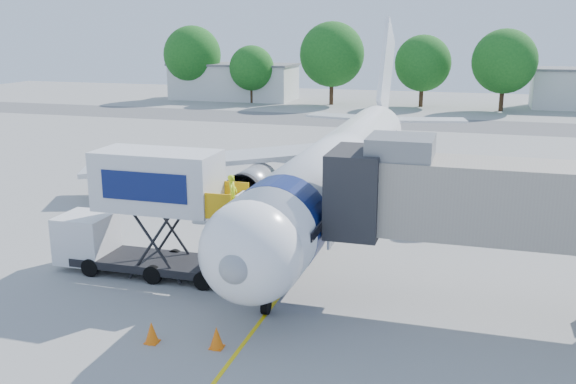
# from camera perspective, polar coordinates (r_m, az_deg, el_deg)

# --- Properties ---
(ground) EXTENTS (160.00, 160.00, 0.00)m
(ground) POSITION_cam_1_polar(r_m,az_deg,el_deg) (33.17, 3.21, -4.04)
(ground) COLOR gray
(ground) RESTS_ON ground
(guidance_line) EXTENTS (0.15, 70.00, 0.01)m
(guidance_line) POSITION_cam_1_polar(r_m,az_deg,el_deg) (33.16, 3.21, -4.03)
(guidance_line) COLOR yellow
(guidance_line) RESTS_ON ground
(taxiway_strip) EXTENTS (120.00, 10.00, 0.01)m
(taxiway_strip) POSITION_cam_1_polar(r_m,az_deg,el_deg) (73.75, 10.77, 6.01)
(taxiway_strip) COLOR #59595B
(taxiway_strip) RESTS_ON ground
(aircraft) EXTENTS (34.17, 37.73, 11.35)m
(aircraft) POSITION_cam_1_polar(r_m,az_deg,el_deg) (36.28, 4.77, 2.38)
(aircraft) COLOR white
(aircraft) RESTS_ON ground
(jet_bridge) EXTENTS (13.90, 3.20, 6.60)m
(jet_bridge) POSITION_cam_1_polar(r_m,az_deg,el_deg) (24.46, 17.97, -0.86)
(jet_bridge) COLOR gray
(jet_bridge) RESTS_ON ground
(catering_hiloader) EXTENTS (8.50, 2.44, 5.50)m
(catering_hiloader) POSITION_cam_1_polar(r_m,az_deg,el_deg) (28.24, -12.57, -1.82)
(catering_hiloader) COLOR black
(catering_hiloader) RESTS_ON ground
(safety_cone_a) EXTENTS (0.49, 0.49, 0.77)m
(safety_cone_a) POSITION_cam_1_polar(r_m,az_deg,el_deg) (22.23, -6.37, -12.76)
(safety_cone_a) COLOR orange
(safety_cone_a) RESTS_ON ground
(safety_cone_b) EXTENTS (0.49, 0.49, 0.77)m
(safety_cone_b) POSITION_cam_1_polar(r_m,az_deg,el_deg) (22.92, -12.02, -12.13)
(safety_cone_b) COLOR orange
(safety_cone_b) RESTS_ON ground
(outbuilding_left) EXTENTS (18.40, 8.40, 5.30)m
(outbuilding_left) POSITION_cam_1_polar(r_m,az_deg,el_deg) (97.52, -4.83, 9.78)
(outbuilding_left) COLOR silver
(outbuilding_left) RESTS_ON ground
(tree_a) EXTENTS (8.45, 8.45, 10.78)m
(tree_a) POSITION_cam_1_polar(r_m,az_deg,el_deg) (97.79, -8.50, 11.97)
(tree_a) COLOR #382314
(tree_a) RESTS_ON ground
(tree_b) EXTENTS (6.32, 6.32, 8.06)m
(tree_b) POSITION_cam_1_polar(r_m,az_deg,el_deg) (92.37, -3.25, 10.94)
(tree_b) COLOR #382314
(tree_b) RESTS_ON ground
(tree_c) EXTENTS (8.87, 8.87, 11.32)m
(tree_c) POSITION_cam_1_polar(r_m,az_deg,el_deg) (90.17, 3.93, 12.10)
(tree_c) COLOR #382314
(tree_c) RESTS_ON ground
(tree_d) EXTENTS (7.51, 7.51, 9.58)m
(tree_d) POSITION_cam_1_polar(r_m,az_deg,el_deg) (89.35, 11.89, 11.14)
(tree_d) COLOR #382314
(tree_d) RESTS_ON ground
(tree_e) EXTENTS (8.14, 8.14, 10.38)m
(tree_e) POSITION_cam_1_polar(r_m,az_deg,el_deg) (87.20, 18.69, 10.94)
(tree_e) COLOR #382314
(tree_e) RESTS_ON ground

